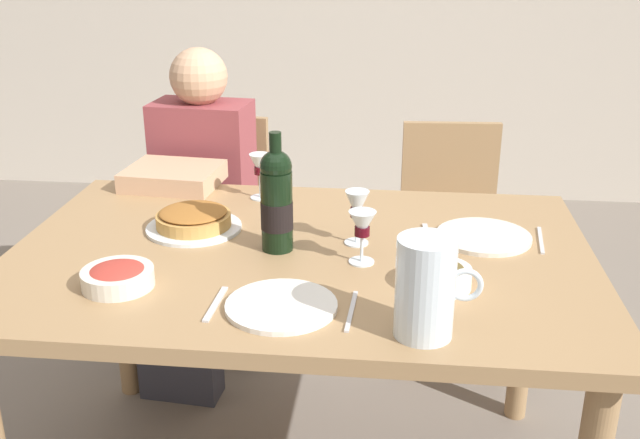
{
  "coord_description": "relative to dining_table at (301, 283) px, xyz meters",
  "views": [
    {
      "loc": [
        0.24,
        -1.72,
        1.53
      ],
      "look_at": [
        0.05,
        0.05,
        0.83
      ],
      "focal_mm": 41.35,
      "sensor_mm": 36.0,
      "label": 1
    }
  ],
  "objects": [
    {
      "name": "dining_table",
      "position": [
        0.0,
        0.0,
        0.0
      ],
      "size": [
        1.5,
        1.0,
        0.76
      ],
      "color": "#9E7A51",
      "rests_on": "ground"
    },
    {
      "name": "wine_bottle",
      "position": [
        -0.06,
        0.01,
        0.23
      ],
      "size": [
        0.08,
        0.08,
        0.31
      ],
      "color": "black",
      "rests_on": "dining_table"
    },
    {
      "name": "water_pitcher",
      "position": [
        0.31,
        -0.39,
        0.19
      ],
      "size": [
        0.17,
        0.12,
        0.21
      ],
      "color": "silver",
      "rests_on": "dining_table"
    },
    {
      "name": "baked_tart",
      "position": [
        -0.31,
        0.11,
        0.12
      ],
      "size": [
        0.26,
        0.26,
        0.06
      ],
      "color": "silver",
      "rests_on": "dining_table"
    },
    {
      "name": "salad_bowl",
      "position": [
        -0.39,
        -0.25,
        0.12
      ],
      "size": [
        0.17,
        0.17,
        0.05
      ],
      "color": "silver",
      "rests_on": "dining_table"
    },
    {
      "name": "olive_bowl",
      "position": [
        0.35,
        -0.17,
        0.12
      ],
      "size": [
        0.14,
        0.14,
        0.06
      ],
      "color": "white",
      "rests_on": "dining_table"
    },
    {
      "name": "wine_glass_left_diner",
      "position": [
        0.14,
        0.06,
        0.19
      ],
      "size": [
        0.06,
        0.06,
        0.15
      ],
      "color": "silver",
      "rests_on": "dining_table"
    },
    {
      "name": "wine_glass_right_diner",
      "position": [
        0.16,
        -0.05,
        0.19
      ],
      "size": [
        0.07,
        0.07,
        0.14
      ],
      "color": "silver",
      "rests_on": "dining_table"
    },
    {
      "name": "wine_glass_centre",
      "position": [
        -0.17,
        0.38,
        0.19
      ],
      "size": [
        0.06,
        0.06,
        0.14
      ],
      "color": "silver",
      "rests_on": "dining_table"
    },
    {
      "name": "dinner_plate_left_setting",
      "position": [
        0.48,
        0.13,
        0.1
      ],
      "size": [
        0.25,
        0.25,
        0.01
      ],
      "primitive_type": "cylinder",
      "color": "silver",
      "rests_on": "dining_table"
    },
    {
      "name": "dinner_plate_right_setting",
      "position": [
        0.0,
        -0.31,
        0.1
      ],
      "size": [
        0.25,
        0.25,
        0.01
      ],
      "primitive_type": "cylinder",
      "color": "white",
      "rests_on": "dining_table"
    },
    {
      "name": "fork_left_setting",
      "position": [
        0.33,
        0.13,
        0.09
      ],
      "size": [
        0.02,
        0.16,
        0.0
      ],
      "primitive_type": "cube",
      "rotation": [
        0.0,
        0.0,
        1.63
      ],
      "color": "silver",
      "rests_on": "dining_table"
    },
    {
      "name": "knife_left_setting",
      "position": [
        0.63,
        0.13,
        0.09
      ],
      "size": [
        0.03,
        0.18,
        0.0
      ],
      "primitive_type": "cube",
      "rotation": [
        0.0,
        0.0,
        1.46
      ],
      "color": "silver",
      "rests_on": "dining_table"
    },
    {
      "name": "knife_right_setting",
      "position": [
        0.15,
        -0.31,
        0.09
      ],
      "size": [
        0.02,
        0.18,
        0.0
      ],
      "primitive_type": "cube",
      "rotation": [
        0.0,
        0.0,
        1.53
      ],
      "color": "silver",
      "rests_on": "dining_table"
    },
    {
      "name": "spoon_right_setting",
      "position": [
        -0.15,
        -0.31,
        0.09
      ],
      "size": [
        0.02,
        0.16,
        0.0
      ],
      "primitive_type": "cube",
      "rotation": [
        0.0,
        0.0,
        1.53
      ],
      "color": "silver",
      "rests_on": "dining_table"
    },
    {
      "name": "chair_left",
      "position": [
        -0.44,
        0.88,
        -0.17
      ],
      "size": [
        0.44,
        0.44,
        0.87
      ],
      "rotation": [
        0.0,
        0.0,
        3.05
      ],
      "color": "#9E7A51",
      "rests_on": "ground"
    },
    {
      "name": "diner_left",
      "position": [
        -0.46,
        0.64,
        -0.05
      ],
      "size": [
        0.37,
        0.53,
        1.16
      ],
      "rotation": [
        0.0,
        0.0,
        3.05
      ],
      "color": "#8E3D42",
      "rests_on": "ground"
    },
    {
      "name": "chair_right",
      "position": [
        0.45,
        0.86,
        -0.17
      ],
      "size": [
        0.42,
        0.42,
        0.87
      ],
      "rotation": [
        0.0,
        0.0,
        3.2
      ],
      "color": "#9E7A51",
      "rests_on": "ground"
    }
  ]
}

